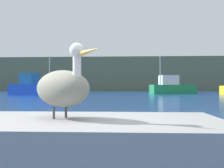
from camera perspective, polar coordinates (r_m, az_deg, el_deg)
hillside_backdrop at (r=85.21m, az=3.02°, el=1.76°), size 140.00×14.52×9.13m
pier_dock at (r=3.57m, az=-9.61°, el=-11.48°), size 3.72×2.02×0.61m
pelican at (r=3.50m, az=-9.47°, el=-0.64°), size 1.00×1.05×0.85m
fishing_boat_green at (r=45.61m, az=11.42°, el=-0.57°), size 7.12×3.98×5.85m
fishing_boat_blue at (r=38.22m, az=-14.67°, el=-0.67°), size 7.17×4.23×4.76m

